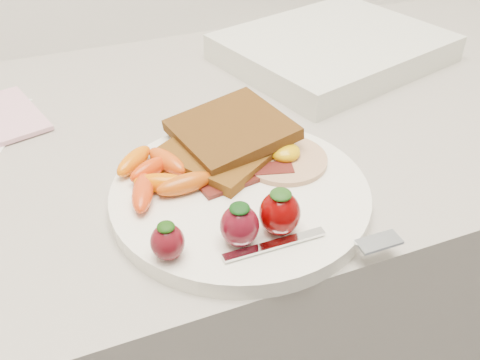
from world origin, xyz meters
name	(u,v)px	position (x,y,z in m)	size (l,w,h in m)	color
counter	(202,342)	(0.00, 1.70, 0.45)	(2.00, 0.60, 0.90)	gray
plate	(240,194)	(0.01, 1.53, 0.91)	(0.27, 0.27, 0.02)	white
toast_lower	(221,151)	(0.01, 1.59, 0.93)	(0.11, 0.11, 0.01)	#50280E
toast_upper	(231,129)	(0.03, 1.61, 0.94)	(0.12, 0.12, 0.01)	black
fried_egg	(284,157)	(0.07, 1.56, 0.92)	(0.12, 0.12, 0.02)	beige
bacon_strips	(245,172)	(0.02, 1.55, 0.92)	(0.11, 0.06, 0.01)	black
baby_carrots	(158,175)	(-0.07, 1.57, 0.93)	(0.10, 0.12, 0.02)	red
strawberries	(242,223)	(-0.02, 1.46, 0.94)	(0.14, 0.04, 0.05)	#590C14
fork	(322,243)	(0.04, 1.42, 0.92)	(0.16, 0.05, 0.00)	silver
appliance	(333,48)	(0.28, 1.81, 0.92)	(0.32, 0.26, 0.04)	silver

